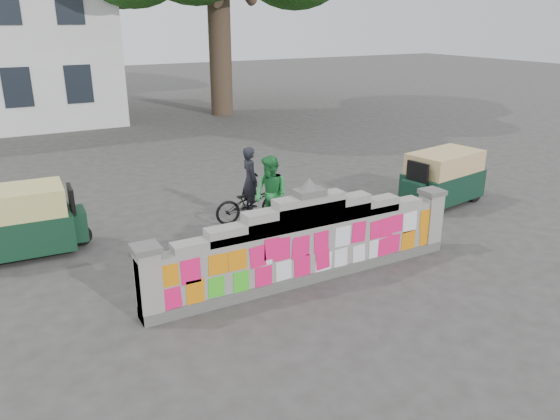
{
  "coord_description": "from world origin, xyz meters",
  "views": [
    {
      "loc": [
        -4.99,
        -7.9,
        4.72
      ],
      "look_at": [
        -0.05,
        1.0,
        1.1
      ],
      "focal_mm": 35.0,
      "sensor_mm": 36.0,
      "label": 1
    }
  ],
  "objects_px": {
    "cyclist_bike": "(251,203)",
    "rickshaw_left": "(16,222)",
    "rickshaw_right": "(442,177)",
    "pedestrian": "(271,195)",
    "cyclist_rider": "(250,190)"
  },
  "relations": [
    {
      "from": "rickshaw_left",
      "to": "pedestrian",
      "type": "bearing_deg",
      "value": -11.35
    },
    {
      "from": "rickshaw_left",
      "to": "rickshaw_right",
      "type": "distance_m",
      "value": 10.24
    },
    {
      "from": "pedestrian",
      "to": "rickshaw_left",
      "type": "bearing_deg",
      "value": -117.08
    },
    {
      "from": "cyclist_bike",
      "to": "rickshaw_right",
      "type": "bearing_deg",
      "value": -100.39
    },
    {
      "from": "rickshaw_right",
      "to": "cyclist_rider",
      "type": "bearing_deg",
      "value": -23.57
    },
    {
      "from": "cyclist_bike",
      "to": "rickshaw_left",
      "type": "relative_size",
      "value": 0.68
    },
    {
      "from": "rickshaw_right",
      "to": "rickshaw_left",
      "type": "bearing_deg",
      "value": -19.34
    },
    {
      "from": "cyclist_rider",
      "to": "rickshaw_right",
      "type": "bearing_deg",
      "value": -100.39
    },
    {
      "from": "cyclist_bike",
      "to": "rickshaw_left",
      "type": "xyz_separation_m",
      "value": [
        -5.09,
        0.5,
        0.28
      ]
    },
    {
      "from": "cyclist_bike",
      "to": "pedestrian",
      "type": "relative_size",
      "value": 1.01
    },
    {
      "from": "cyclist_rider",
      "to": "rickshaw_left",
      "type": "relative_size",
      "value": 0.6
    },
    {
      "from": "cyclist_rider",
      "to": "rickshaw_left",
      "type": "height_order",
      "value": "cyclist_rider"
    },
    {
      "from": "cyclist_rider",
      "to": "rickshaw_left",
      "type": "xyz_separation_m",
      "value": [
        -5.09,
        0.5,
        -0.04
      ]
    },
    {
      "from": "cyclist_rider",
      "to": "rickshaw_right",
      "type": "xyz_separation_m",
      "value": [
        5.0,
        -1.25,
        -0.07
      ]
    },
    {
      "from": "cyclist_rider",
      "to": "rickshaw_right",
      "type": "height_order",
      "value": "cyclist_rider"
    }
  ]
}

